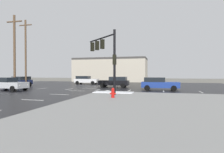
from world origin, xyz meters
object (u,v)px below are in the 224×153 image
sedan_blue (159,83)px  sedan_black (115,82)px  utility_pole_mid (14,51)px  traffic_signal_mast (105,52)px  sedan_white (86,80)px  fire_hydrant (113,93)px  utility_pole_far (26,52)px  sedan_navy (19,81)px  sedan_silver (8,84)px

sedan_blue → sedan_black: bearing=151.6°
utility_pole_mid → traffic_signal_mast: bearing=-9.6°
sedan_black → sedan_white: (-7.31, 6.43, 0.00)m
fire_hydrant → utility_pole_far: 20.55m
sedan_blue → sedan_black: same height
sedan_white → utility_pole_far: (-6.62, -8.48, 4.60)m
fire_hydrant → utility_pole_mid: size_ratio=0.08×
sedan_navy → sedan_white: same height
fire_hydrant → sedan_blue: 9.89m
sedan_blue → sedan_black: size_ratio=1.00×
traffic_signal_mast → sedan_navy: (-16.12, 7.08, -3.38)m
sedan_navy → traffic_signal_mast: bearing=65.9°
sedan_navy → sedan_white: (7.48, 8.91, 0.00)m
sedan_navy → utility_pole_far: size_ratio=0.43×
sedan_blue → fire_hydrant: bearing=-110.3°
traffic_signal_mast → sedan_silver: (-12.61, 1.13, -3.38)m
utility_pole_mid → sedan_black: bearing=33.6°
sedan_blue → utility_pole_far: size_ratio=0.43×
fire_hydrant → utility_pole_mid: bearing=159.3°
sedan_black → utility_pole_mid: utility_pole_mid is taller
sedan_silver → sedan_white: (3.98, 14.86, 0.00)m
sedan_black → traffic_signal_mast: bearing=96.9°
traffic_signal_mast → sedan_navy: traffic_signal_mast is taller
sedan_blue → utility_pole_far: 20.90m
sedan_silver → utility_pole_far: (-2.64, 6.38, 4.60)m
sedan_silver → utility_pole_mid: utility_pole_mid is taller
sedan_silver → sedan_blue: bearing=21.1°
utility_pole_mid → sedan_blue: bearing=12.5°
sedan_blue → sedan_white: 16.95m
fire_hydrant → sedan_blue: size_ratio=0.17×
sedan_silver → traffic_signal_mast: bearing=0.5°
sedan_navy → utility_pole_far: utility_pole_far is taller
utility_pole_far → utility_pole_mid: bearing=-63.2°
sedan_white → utility_pole_mid: bearing=-107.0°
traffic_signal_mast → utility_pole_mid: utility_pole_mid is taller
sedan_blue → sedan_silver: 18.36m
fire_hydrant → sedan_white: (-10.21, 19.21, 0.32)m
fire_hydrant → sedan_black: size_ratio=0.17×
traffic_signal_mast → utility_pole_far: size_ratio=0.57×
sedan_silver → utility_pole_far: size_ratio=0.45×
sedan_silver → fire_hydrant: bearing=-11.4°
traffic_signal_mast → sedan_blue: 8.58m
traffic_signal_mast → fire_hydrant: traffic_signal_mast is taller
sedan_blue → sedan_navy: bearing=177.6°
fire_hydrant → sedan_silver: 14.84m
fire_hydrant → sedan_white: 21.76m
fire_hydrant → utility_pole_far: (-16.82, 10.73, 4.92)m
fire_hydrant → sedan_silver: sedan_silver is taller
sedan_black → sedan_navy: (-14.79, -2.48, 0.00)m
sedan_blue → sedan_black: 7.32m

